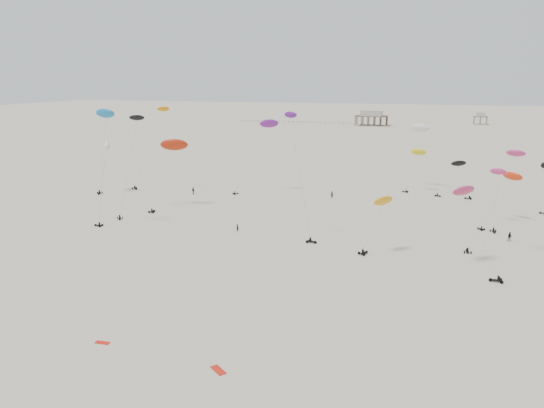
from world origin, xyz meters
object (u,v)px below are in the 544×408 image
(pavilion_small, at_px, (480,119))
(spectator_0, at_px, (237,231))
(pavilion_main, at_px, (371,119))
(rig_0, at_px, (132,148))

(pavilion_small, bearing_deg, spectator_0, -103.27)
(pavilion_main, height_order, spectator_0, pavilion_main)
(pavilion_main, bearing_deg, rig_0, -96.49)
(rig_0, bearing_deg, pavilion_small, -137.09)
(rig_0, height_order, spectator_0, rig_0)
(spectator_0, bearing_deg, rig_0, 5.36)
(pavilion_small, height_order, spectator_0, pavilion_small)
(rig_0, xyz_separation_m, spectator_0, (30.10, -10.39, -15.01))
(pavilion_small, distance_m, rig_0, 296.07)
(pavilion_main, height_order, pavilion_small, pavilion_main)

